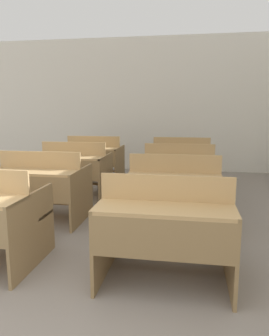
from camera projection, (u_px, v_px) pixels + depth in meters
The scene contains 8 objects.
wall_back at pixel (139, 105), 7.68m from camera, with size 7.24×0.06×3.06m.
bench_front_right at pixel (166, 228), 2.69m from camera, with size 1.07×0.85×0.90m.
bench_second_left at pixel (41, 186), 4.18m from camera, with size 1.07×0.85×0.90m.
bench_second_right at pixel (174, 191), 3.90m from camera, with size 1.07×0.85×0.90m.
bench_third_left at pixel (74, 169), 5.38m from camera, with size 1.07×0.85×0.90m.
bench_third_right at pixel (179, 172), 5.10m from camera, with size 1.07×0.85×0.90m.
bench_back_left at pixel (94, 158), 6.58m from camera, with size 1.07×0.85×0.90m.
bench_back_right at pixel (181, 160), 6.28m from camera, with size 1.07×0.85×0.90m.
Camera 1 is at (1.22, -1.06, 1.41)m, focal length 35.00 mm.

